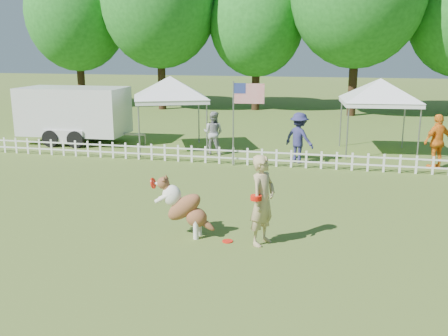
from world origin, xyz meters
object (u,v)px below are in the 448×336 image
(frisbee_on_turf, at_px, (227,241))
(spectator_b, at_px, (299,138))
(canopy_tent_left, at_px, (171,114))
(canopy_tent_right, at_px, (378,117))
(handler, at_px, (263,200))
(spectator_c, at_px, (437,142))
(flag_pole, at_px, (233,124))
(spectator_a, at_px, (213,133))
(cargo_trailer, at_px, (74,115))
(dog, at_px, (185,207))

(frisbee_on_turf, xyz_separation_m, spectator_b, (0.86, 7.74, 0.87))
(canopy_tent_left, height_order, canopy_tent_right, canopy_tent_left)
(spectator_b, bearing_deg, handler, 121.33)
(spectator_b, distance_m, spectator_c, 4.56)
(frisbee_on_turf, bearing_deg, flag_pole, 100.77)
(frisbee_on_turf, distance_m, spectator_c, 9.61)
(handler, xyz_separation_m, spectator_a, (-3.13, 8.42, -0.12))
(flag_pole, bearing_deg, canopy_tent_left, 138.56)
(frisbee_on_turf, distance_m, spectator_b, 7.84)
(cargo_trailer, height_order, spectator_a, cargo_trailer)
(canopy_tent_right, relative_size, spectator_a, 1.70)
(cargo_trailer, bearing_deg, dog, -52.84)
(spectator_a, bearing_deg, frisbee_on_turf, 114.53)
(cargo_trailer, relative_size, spectator_b, 3.06)
(canopy_tent_right, distance_m, flag_pole, 5.86)
(flag_pole, bearing_deg, dog, -91.90)
(handler, distance_m, cargo_trailer, 13.35)
(spectator_b, bearing_deg, canopy_tent_right, -108.49)
(cargo_trailer, height_order, flag_pole, flag_pole)
(canopy_tent_right, height_order, flag_pole, flag_pole)
(handler, xyz_separation_m, spectator_c, (4.70, 7.83, -0.02))
(frisbee_on_turf, relative_size, flag_pole, 0.08)
(spectator_c, bearing_deg, flag_pole, -24.96)
(dog, distance_m, frisbee_on_turf, 1.16)
(dog, xyz_separation_m, canopy_tent_right, (4.58, 9.87, 0.74))
(canopy_tent_left, bearing_deg, frisbee_on_turf, -87.26)
(dog, relative_size, spectator_b, 0.73)
(canopy_tent_left, relative_size, spectator_b, 1.59)
(canopy_tent_right, height_order, spectator_a, canopy_tent_right)
(frisbee_on_turf, xyz_separation_m, cargo_trailer, (-8.71, 9.51, 1.18))
(spectator_b, relative_size, spectator_c, 0.96)
(canopy_tent_left, xyz_separation_m, spectator_a, (1.85, -0.54, -0.59))
(frisbee_on_turf, height_order, spectator_a, spectator_a)
(handler, height_order, canopy_tent_right, canopy_tent_right)
(dog, bearing_deg, frisbee_on_turf, -5.82)
(spectator_c, bearing_deg, cargo_trailer, -40.56)
(canopy_tent_right, relative_size, cargo_trailer, 0.51)
(cargo_trailer, bearing_deg, flag_pole, -22.37)
(dog, height_order, canopy_tent_left, canopy_tent_left)
(canopy_tent_right, distance_m, spectator_c, 2.80)
(cargo_trailer, distance_m, spectator_b, 9.74)
(frisbee_on_turf, height_order, flag_pole, flag_pole)
(canopy_tent_right, xyz_separation_m, spectator_c, (1.79, -2.11, -0.47))
(canopy_tent_right, xyz_separation_m, flag_pole, (-4.92, -3.18, 0.04))
(canopy_tent_right, bearing_deg, spectator_c, -55.07)
(spectator_a, height_order, spectator_c, spectator_c)
(frisbee_on_turf, xyz_separation_m, canopy_tent_right, (3.63, 9.99, 1.38))
(flag_pole, bearing_deg, canopy_tent_right, 28.04)
(canopy_tent_right, relative_size, spectator_b, 1.57)
(flag_pole, distance_m, spectator_c, 6.82)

